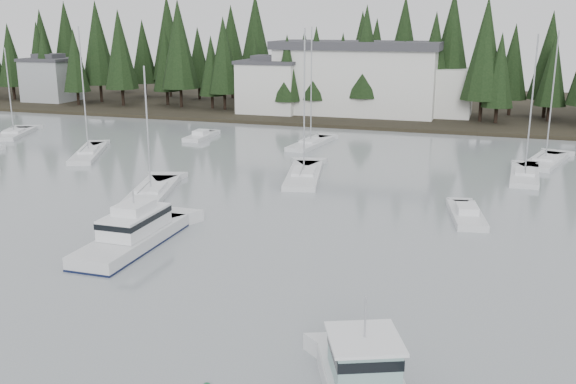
% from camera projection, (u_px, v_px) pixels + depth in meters
% --- Properties ---
extents(far_shore_land, '(240.00, 54.00, 1.00)m').
position_uv_depth(far_shore_land, '(402.00, 106.00, 111.50)').
color(far_shore_land, black).
rests_on(far_shore_land, ground).
extents(conifer_treeline, '(200.00, 22.00, 20.00)m').
position_uv_depth(conifer_treeline, '(392.00, 115.00, 101.39)').
color(conifer_treeline, black).
rests_on(conifer_treeline, ground).
extents(house_west, '(9.54, 7.42, 8.75)m').
position_uv_depth(house_west, '(270.00, 86.00, 99.11)').
color(house_west, silver).
rests_on(house_west, ground).
extents(house_far_west, '(8.48, 7.42, 8.25)m').
position_uv_depth(house_far_west, '(50.00, 79.00, 113.51)').
color(house_far_west, '#999EA0').
rests_on(house_far_west, ground).
extents(harbor_inn, '(29.50, 11.50, 10.90)m').
position_uv_depth(harbor_inn, '(370.00, 79.00, 97.41)').
color(harbor_inn, silver).
rests_on(harbor_inn, ground).
extents(cabin_cruiser_center, '(3.21, 10.25, 4.40)m').
position_uv_depth(cabin_cruiser_center, '(133.00, 236.00, 42.27)').
color(cabin_cruiser_center, silver).
rests_on(cabin_cruiser_center, ground).
extents(sailboat_2, '(2.85, 9.18, 13.82)m').
position_uv_depth(sailboat_2, '(524.00, 177.00, 60.73)').
color(sailboat_2, silver).
rests_on(sailboat_2, ground).
extents(sailboat_3, '(5.10, 11.24, 14.32)m').
position_uv_depth(sailboat_3, '(304.00, 177.00, 60.79)').
color(sailboat_3, silver).
rests_on(sailboat_3, ground).
extents(sailboat_4, '(6.75, 11.02, 14.36)m').
position_uv_depth(sailboat_4, '(89.00, 155.00, 70.81)').
color(sailboat_4, silver).
rests_on(sailboat_4, ground).
extents(sailboat_5, '(5.32, 9.64, 14.03)m').
position_uv_depth(sailboat_5, '(545.00, 163.00, 66.80)').
color(sailboat_5, silver).
rests_on(sailboat_5, ground).
extents(sailboat_7, '(5.66, 10.80, 11.42)m').
position_uv_depth(sailboat_7, '(151.00, 194.00, 54.78)').
color(sailboat_7, silver).
rests_on(sailboat_7, ground).
extents(sailboat_8, '(3.62, 9.62, 14.29)m').
position_uv_depth(sailboat_8, '(311.00, 145.00, 76.31)').
color(sailboat_8, silver).
rests_on(sailboat_8, ground).
extents(sailboat_9, '(5.83, 9.19, 11.67)m').
position_uv_depth(sailboat_9, '(14.00, 135.00, 82.97)').
color(sailboat_9, silver).
rests_on(sailboat_9, ground).
extents(runabout_1, '(3.45, 7.10, 1.42)m').
position_uv_depth(runabout_1, '(466.00, 217.00, 48.29)').
color(runabout_1, silver).
rests_on(runabout_1, ground).
extents(runabout_3, '(2.36, 6.59, 1.42)m').
position_uv_depth(runabout_3, '(201.00, 137.00, 81.04)').
color(runabout_3, silver).
rests_on(runabout_3, ground).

